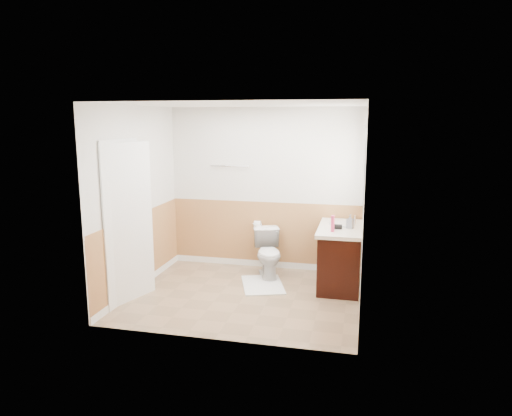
% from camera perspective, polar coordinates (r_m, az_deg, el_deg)
% --- Properties ---
extents(floor, '(3.00, 3.00, 0.00)m').
position_cam_1_polar(floor, '(6.39, -1.40, -10.56)').
color(floor, '#8C7051').
rests_on(floor, ground).
extents(ceiling, '(3.00, 3.00, 0.00)m').
position_cam_1_polar(ceiling, '(5.96, -1.51, 12.46)').
color(ceiling, white).
rests_on(ceiling, floor).
extents(wall_back, '(3.00, 0.00, 3.00)m').
position_cam_1_polar(wall_back, '(7.30, 1.08, 2.31)').
color(wall_back, silver).
rests_on(wall_back, floor).
extents(wall_front, '(3.00, 0.00, 3.00)m').
position_cam_1_polar(wall_front, '(4.83, -5.29, -2.15)').
color(wall_front, silver).
rests_on(wall_front, floor).
extents(wall_left, '(0.00, 3.00, 3.00)m').
position_cam_1_polar(wall_left, '(6.58, -14.21, 1.04)').
color(wall_left, silver).
rests_on(wall_left, floor).
extents(wall_right, '(0.00, 3.00, 3.00)m').
position_cam_1_polar(wall_right, '(5.87, 12.89, -0.06)').
color(wall_right, silver).
rests_on(wall_right, floor).
extents(wainscot_back, '(3.00, 0.00, 3.00)m').
position_cam_1_polar(wainscot_back, '(7.44, 1.04, -3.43)').
color(wainscot_back, tan).
rests_on(wainscot_back, floor).
extents(wainscot_front, '(3.00, 0.00, 3.00)m').
position_cam_1_polar(wainscot_front, '(5.06, -5.09, -10.42)').
color(wainscot_front, tan).
rests_on(wainscot_front, floor).
extents(wainscot_left, '(0.00, 2.60, 2.60)m').
position_cam_1_polar(wainscot_left, '(6.74, -13.83, -5.26)').
color(wainscot_left, tan).
rests_on(wainscot_left, floor).
extents(wainscot_right, '(0.00, 2.60, 2.60)m').
position_cam_1_polar(wainscot_right, '(6.05, 12.48, -7.05)').
color(wainscot_right, tan).
rests_on(wainscot_right, floor).
extents(toilet, '(0.59, 0.78, 0.70)m').
position_cam_1_polar(toilet, '(7.03, 1.54, -5.53)').
color(toilet, white).
rests_on(toilet, floor).
extents(bath_mat, '(0.78, 0.93, 0.02)m').
position_cam_1_polar(bath_mat, '(6.74, 0.81, -9.30)').
color(bath_mat, white).
rests_on(bath_mat, floor).
extents(vanity_cabinet, '(0.55, 1.10, 0.80)m').
position_cam_1_polar(vanity_cabinet, '(6.74, 10.16, -6.00)').
color(vanity_cabinet, black).
rests_on(vanity_cabinet, floor).
extents(vanity_knob_left, '(0.03, 0.03, 0.03)m').
position_cam_1_polar(vanity_knob_left, '(6.62, 7.56, -4.87)').
color(vanity_knob_left, '#BBBBC2').
rests_on(vanity_knob_left, vanity_cabinet).
extents(vanity_knob_right, '(0.03, 0.03, 0.03)m').
position_cam_1_polar(vanity_knob_right, '(6.81, 7.72, -4.43)').
color(vanity_knob_right, silver).
rests_on(vanity_knob_right, vanity_cabinet).
extents(countertop, '(0.60, 1.15, 0.05)m').
position_cam_1_polar(countertop, '(6.63, 10.20, -2.47)').
color(countertop, white).
rests_on(countertop, vanity_cabinet).
extents(sink_basin, '(0.36, 0.36, 0.02)m').
position_cam_1_polar(sink_basin, '(6.77, 10.35, -1.90)').
color(sink_basin, silver).
rests_on(sink_basin, countertop).
extents(faucet, '(0.02, 0.02, 0.14)m').
position_cam_1_polar(faucet, '(6.75, 11.90, -1.47)').
color(faucet, silver).
rests_on(faucet, countertop).
extents(lotion_bottle, '(0.05, 0.05, 0.22)m').
position_cam_1_polar(lotion_bottle, '(6.30, 9.27, -1.88)').
color(lotion_bottle, '#CE3560').
rests_on(lotion_bottle, countertop).
extents(soap_dispenser, '(0.11, 0.11, 0.19)m').
position_cam_1_polar(soap_dispenser, '(6.54, 11.34, -1.61)').
color(soap_dispenser, gray).
rests_on(soap_dispenser, countertop).
extents(hair_dryer_body, '(0.14, 0.07, 0.07)m').
position_cam_1_polar(hair_dryer_body, '(6.47, 9.79, -2.24)').
color(hair_dryer_body, black).
rests_on(hair_dryer_body, countertop).
extents(hair_dryer_handle, '(0.03, 0.03, 0.07)m').
position_cam_1_polar(hair_dryer_handle, '(6.51, 9.54, -2.42)').
color(hair_dryer_handle, black).
rests_on(hair_dryer_handle, countertop).
extents(mirror_panel, '(0.02, 0.35, 0.90)m').
position_cam_1_polar(mirror_panel, '(6.91, 12.84, 4.07)').
color(mirror_panel, silver).
rests_on(mirror_panel, wall_right).
extents(window_frame, '(0.04, 0.80, 1.00)m').
position_cam_1_polar(window_frame, '(6.38, 12.83, 5.34)').
color(window_frame, white).
rests_on(window_frame, wall_right).
extents(window_glass, '(0.01, 0.70, 0.90)m').
position_cam_1_polar(window_glass, '(6.38, 12.98, 5.33)').
color(window_glass, white).
rests_on(window_glass, wall_right).
extents(door, '(0.29, 0.78, 2.04)m').
position_cam_1_polar(door, '(6.19, -15.18, -1.78)').
color(door, white).
rests_on(door, wall_left).
extents(door_frame, '(0.02, 0.92, 2.10)m').
position_cam_1_polar(door_frame, '(6.22, -15.80, -1.65)').
color(door_frame, white).
rests_on(door_frame, wall_left).
extents(door_knob, '(0.06, 0.06, 0.06)m').
position_cam_1_polar(door_knob, '(6.46, -13.31, -1.81)').
color(door_knob, silver).
rests_on(door_knob, door).
extents(towel_bar, '(0.62, 0.02, 0.02)m').
position_cam_1_polar(towel_bar, '(7.34, -3.22, 5.09)').
color(towel_bar, silver).
rests_on(towel_bar, wall_back).
extents(tp_holder_bar, '(0.14, 0.02, 0.02)m').
position_cam_1_polar(tp_holder_bar, '(7.35, 0.19, -1.99)').
color(tp_holder_bar, silver).
rests_on(tp_holder_bar, wall_back).
extents(tp_roll, '(0.10, 0.11, 0.11)m').
position_cam_1_polar(tp_roll, '(7.35, 0.19, -1.99)').
color(tp_roll, white).
rests_on(tp_roll, tp_holder_bar).
extents(tp_sheet, '(0.10, 0.01, 0.16)m').
position_cam_1_polar(tp_sheet, '(7.38, 0.19, -2.82)').
color(tp_sheet, white).
rests_on(tp_sheet, tp_roll).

